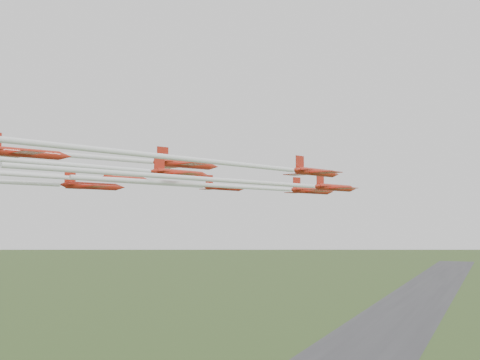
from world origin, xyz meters
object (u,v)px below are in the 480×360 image
at_px(jet_lead, 264,188).
at_px(jet_row4_left, 9,182).
at_px(jet_row2_left, 162,184).
at_px(jet_row3_left, 29,174).
at_px(jet_row3_right, 247,165).
at_px(jet_row2_right, 270,183).
at_px(jet_row3_mid, 136,160).
at_px(jet_row4_right, 45,163).

xyz_separation_m(jet_lead, jet_row4_left, (-24.87, -33.54, -0.42)).
height_order(jet_row2_left, jet_row3_left, jet_row3_left).
relative_size(jet_row3_left, jet_row3_right, 1.19).
xyz_separation_m(jet_row2_right, jet_row3_right, (2.24, -13.71, 1.19)).
bearing_deg(jet_row3_mid, jet_row3_left, -163.40).
xyz_separation_m(jet_lead, jet_row3_mid, (-10.13, -24.56, 2.85)).
bearing_deg(jet_row3_mid, jet_row2_left, 132.10).
xyz_separation_m(jet_row2_left, jet_row3_mid, (4.59, -15.07, 2.26)).
bearing_deg(jet_row2_left, jet_row4_left, -93.59).
relative_size(jet_lead, jet_row3_mid, 1.24).
bearing_deg(jet_row3_right, jet_lead, 127.66).
distance_m(jet_lead, jet_row4_right, 47.62).
bearing_deg(jet_row3_mid, jet_row4_right, -56.40).
xyz_separation_m(jet_row3_right, jet_row4_left, (-35.47, 0.04, -0.98)).
relative_size(jet_lead, jet_row2_left, 0.91).
bearing_deg(jet_row2_right, jet_row3_right, -58.09).
bearing_deg(jet_row4_left, jet_row2_right, 44.92).
bearing_deg(jet_row3_right, jet_row4_left, -159.92).
height_order(jet_lead, jet_row4_right, jet_lead).
relative_size(jet_row2_right, jet_row3_left, 0.89).
height_order(jet_row2_left, jet_row3_right, jet_row2_left).
height_order(jet_row2_right, jet_row4_left, jet_row4_left).
height_order(jet_row2_left, jet_row4_left, jet_row2_left).
bearing_deg(jet_row3_mid, jet_row2_right, 39.38).
relative_size(jet_row3_left, jet_row4_right, 0.94).
bearing_deg(jet_row2_right, jet_row4_right, -96.41).
relative_size(jet_lead, jet_row3_right, 1.02).
relative_size(jet_row2_right, jet_row4_right, 0.84).
height_order(jet_row3_left, jet_row3_right, jet_row3_left).
relative_size(jet_row3_mid, jet_row3_right, 0.82).
xyz_separation_m(jet_row3_left, jet_row3_right, (43.25, -12.41, -1.39)).
xyz_separation_m(jet_row3_mid, jet_row4_left, (-14.74, -8.98, -3.27)).
bearing_deg(jet_row3_left, jet_row3_mid, 15.87).
distance_m(jet_row3_left, jet_row4_right, 36.69).
bearing_deg(jet_row2_right, jet_row3_mid, -143.15).
xyz_separation_m(jet_row2_right, jet_row3_mid, (-18.49, -4.69, 3.47)).
distance_m(jet_row2_left, jet_row2_right, 25.33).
height_order(jet_row2_right, jet_row3_mid, jet_row3_mid).
height_order(jet_lead, jet_row2_right, jet_lead).
bearing_deg(jet_row2_right, jet_row2_left, 178.40).
xyz_separation_m(jet_row3_left, jet_row4_left, (7.78, -12.37, -2.38)).
height_order(jet_lead, jet_row3_left, jet_row3_left).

